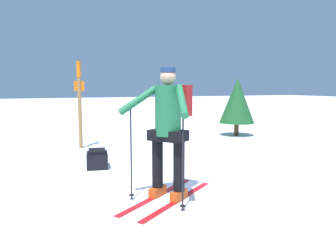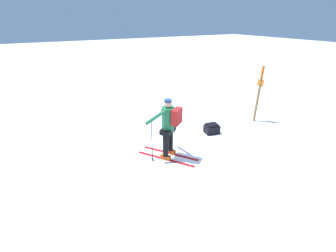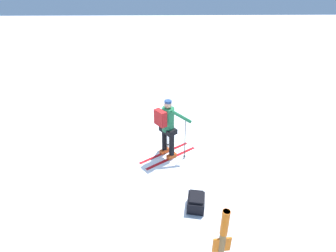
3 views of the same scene
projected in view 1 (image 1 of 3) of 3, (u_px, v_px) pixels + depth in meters
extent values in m
plane|color=white|center=(182.00, 180.00, 5.33)|extent=(80.00, 80.00, 0.00)
cube|color=red|center=(179.00, 200.00, 4.36)|extent=(1.48, 1.11, 0.01)
cube|color=#C64714|center=(179.00, 195.00, 4.35)|extent=(0.31, 0.27, 0.12)
cylinder|color=black|center=(179.00, 164.00, 4.30)|extent=(0.15, 0.15, 0.73)
cube|color=red|center=(158.00, 196.00, 4.53)|extent=(1.48, 1.11, 0.01)
cube|color=#C64714|center=(158.00, 191.00, 4.52)|extent=(0.31, 0.27, 0.12)
cylinder|color=black|center=(157.00, 161.00, 4.47)|extent=(0.15, 0.15, 0.73)
cube|color=black|center=(168.00, 135.00, 4.34)|extent=(0.52, 0.56, 0.14)
cylinder|color=#1E663D|center=(168.00, 110.00, 4.30)|extent=(0.34, 0.34, 0.67)
sphere|color=tan|center=(168.00, 77.00, 4.25)|extent=(0.21, 0.21, 0.21)
cylinder|color=navy|center=(168.00, 70.00, 4.24)|extent=(0.20, 0.20, 0.06)
cube|color=maroon|center=(178.00, 100.00, 4.51)|extent=(0.36, 0.40, 0.42)
cylinder|color=black|center=(183.00, 160.00, 3.92)|extent=(0.02, 0.02, 1.26)
cylinder|color=black|center=(183.00, 206.00, 3.99)|extent=(0.07, 0.07, 0.01)
cylinder|color=#1E663D|center=(182.00, 101.00, 3.95)|extent=(0.25, 0.57, 0.40)
cylinder|color=black|center=(131.00, 153.00, 4.31)|extent=(0.02, 0.02, 1.26)
cylinder|color=black|center=(132.00, 195.00, 4.38)|extent=(0.07, 0.07, 0.01)
cylinder|color=#1E663D|center=(139.00, 100.00, 4.27)|extent=(0.57, 0.10, 0.40)
cube|color=black|center=(97.00, 160.00, 6.10)|extent=(0.45, 0.53, 0.28)
cube|color=black|center=(97.00, 151.00, 6.08)|extent=(0.37, 0.44, 0.06)
cylinder|color=olive|center=(80.00, 105.00, 7.92)|extent=(0.09, 0.09, 2.11)
cylinder|color=orange|center=(79.00, 69.00, 7.82)|extent=(0.10, 0.10, 0.38)
cube|color=orange|center=(79.00, 86.00, 7.86)|extent=(0.24, 0.05, 0.24)
cylinder|color=#4C331E|center=(236.00, 129.00, 10.12)|extent=(0.14, 0.14, 0.39)
cone|color=#194C23|center=(237.00, 101.00, 10.01)|extent=(1.06, 1.06, 1.38)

